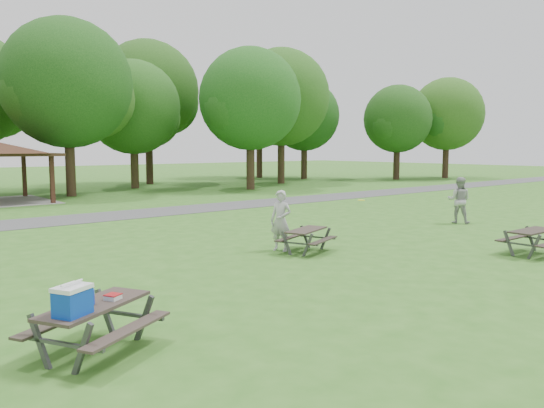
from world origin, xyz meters
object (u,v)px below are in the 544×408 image
at_px(picnic_table_near, 88,310).
at_px(picnic_table_middle, 306,235).
at_px(frisbee_catcher, 459,200).
at_px(frisbee_thrower, 281,221).

distance_m(picnic_table_near, picnic_table_middle, 8.75).
bearing_deg(picnic_table_middle, frisbee_catcher, 2.24).
height_order(picnic_table_middle, frisbee_thrower, frisbee_thrower).
bearing_deg(frisbee_catcher, frisbee_thrower, 63.35).
relative_size(picnic_table_near, frisbee_thrower, 1.26).
height_order(picnic_table_near, frisbee_catcher, frisbee_catcher).
xyz_separation_m(picnic_table_middle, frisbee_catcher, (8.89, 0.35, 0.42)).
bearing_deg(frisbee_thrower, frisbee_catcher, 66.93).
distance_m(picnic_table_near, frisbee_thrower, 8.64).
relative_size(picnic_table_near, frisbee_catcher, 1.22).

